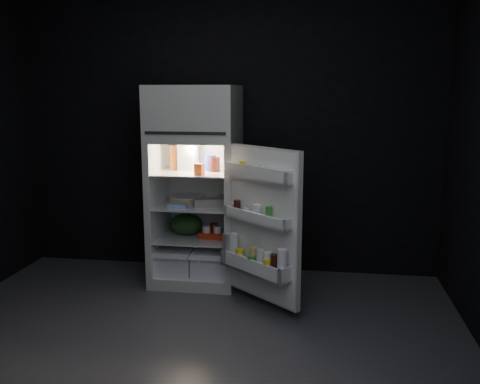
% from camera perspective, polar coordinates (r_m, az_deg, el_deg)
% --- Properties ---
extents(floor, '(4.00, 3.40, 0.00)m').
position_cam_1_polar(floor, '(3.87, -5.72, -15.97)').
color(floor, '#4A4A4F').
rests_on(floor, ground).
extents(wall_back, '(4.00, 0.00, 2.70)m').
position_cam_1_polar(wall_back, '(5.13, -1.28, 6.48)').
color(wall_back, black).
rests_on(wall_back, ground).
extents(wall_front, '(4.00, 0.00, 2.70)m').
position_cam_1_polar(wall_front, '(1.90, -19.27, -1.65)').
color(wall_front, black).
rests_on(wall_front, ground).
extents(refrigerator, '(0.76, 0.71, 1.78)m').
position_cam_1_polar(refrigerator, '(4.85, -4.69, 1.50)').
color(refrigerator, silver).
rests_on(refrigerator, ground).
extents(fridge_door, '(0.67, 0.61, 1.22)m').
position_cam_1_polar(fridge_door, '(4.20, 2.24, -3.83)').
color(fridge_door, silver).
rests_on(fridge_door, ground).
extents(milk_jug, '(0.16, 0.16, 0.24)m').
position_cam_1_polar(milk_jug, '(4.84, -5.58, 3.73)').
color(milk_jug, white).
rests_on(milk_jug, refrigerator).
extents(mayo_jar, '(0.10, 0.10, 0.14)m').
position_cam_1_polar(mayo_jar, '(4.79, -3.15, 3.10)').
color(mayo_jar, '#1C2A99').
rests_on(mayo_jar, refrigerator).
extents(jam_jar, '(0.12, 0.12, 0.13)m').
position_cam_1_polar(jam_jar, '(4.75, -2.72, 2.97)').
color(jam_jar, black).
rests_on(jam_jar, refrigerator).
extents(amber_bottle, '(0.10, 0.10, 0.22)m').
position_cam_1_polar(amber_bottle, '(4.89, -7.06, 3.66)').
color(amber_bottle, '#CD6320').
rests_on(amber_bottle, refrigerator).
extents(small_carton, '(0.09, 0.08, 0.10)m').
position_cam_1_polar(small_carton, '(4.55, -4.37, 2.42)').
color(small_carton, '#CC4818').
rests_on(small_carton, refrigerator).
extents(egg_carton, '(0.30, 0.17, 0.07)m').
position_cam_1_polar(egg_carton, '(4.73, -3.20, -1.13)').
color(egg_carton, gray).
rests_on(egg_carton, refrigerator).
extents(pie, '(0.35, 0.35, 0.04)m').
position_cam_1_polar(pie, '(4.98, -5.71, -0.73)').
color(pie, tan).
rests_on(pie, refrigerator).
extents(flat_package, '(0.16, 0.08, 0.04)m').
position_cam_1_polar(flat_package, '(4.68, -6.67, -1.50)').
color(flat_package, '#88A5D2').
rests_on(flat_package, refrigerator).
extents(wrapped_pkg, '(0.13, 0.11, 0.05)m').
position_cam_1_polar(wrapped_pkg, '(4.96, -1.56, -0.68)').
color(wrapped_pkg, beige).
rests_on(wrapped_pkg, refrigerator).
extents(produce_bag, '(0.36, 0.32, 0.20)m').
position_cam_1_polar(produce_bag, '(4.95, -5.74, -3.43)').
color(produce_bag, '#193815').
rests_on(produce_bag, refrigerator).
extents(yogurt_tray, '(0.24, 0.13, 0.05)m').
position_cam_1_polar(yogurt_tray, '(4.83, -2.89, -4.65)').
color(yogurt_tray, red).
rests_on(yogurt_tray, refrigerator).
extents(small_can_red, '(0.09, 0.09, 0.09)m').
position_cam_1_polar(small_can_red, '(5.00, -2.80, -3.87)').
color(small_can_red, red).
rests_on(small_can_red, refrigerator).
extents(small_can_silver, '(0.08, 0.08, 0.09)m').
position_cam_1_polar(small_can_silver, '(4.97, -1.38, -3.96)').
color(small_can_silver, silver).
rests_on(small_can_silver, refrigerator).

